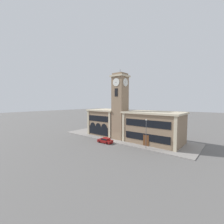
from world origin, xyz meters
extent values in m
plane|color=#605E5B|center=(0.00, 0.00, 0.00)|extent=(300.00, 300.00, 0.00)
cube|color=gray|center=(0.00, 6.71, 0.07)|extent=(40.77, 13.42, 0.15)
cube|color=#897056|center=(0.00, 4.37, 8.95)|extent=(3.61, 3.61, 17.90)
cube|color=beige|center=(0.00, 4.37, 18.12)|extent=(4.31, 4.31, 0.45)
cube|color=#897056|center=(0.00, 4.37, 18.65)|extent=(3.32, 3.32, 0.60)
cylinder|color=#4C4C51|center=(0.00, 4.37, 19.55)|extent=(0.10, 0.10, 1.20)
cylinder|color=silver|center=(0.00, 2.52, 16.29)|extent=(2.21, 0.10, 2.21)
cylinder|color=black|center=(0.00, 2.45, 16.29)|extent=(0.18, 0.04, 0.18)
cylinder|color=silver|center=(1.85, 4.37, 16.29)|extent=(0.10, 2.21, 2.21)
cylinder|color=black|center=(1.92, 4.37, 16.29)|extent=(0.04, 0.18, 0.18)
cube|color=black|center=(0.00, 2.53, 13.49)|extent=(1.01, 0.10, 2.20)
cube|color=#897056|center=(-7.05, 7.00, 3.95)|extent=(9.90, 8.86, 7.91)
cube|color=beige|center=(-7.05, 7.00, 8.13)|extent=(10.60, 9.56, 0.45)
cube|color=beige|center=(-11.65, 2.51, 3.95)|extent=(0.70, 0.16, 7.91)
cube|color=beige|center=(-2.45, 2.51, 3.95)|extent=(0.70, 0.16, 7.91)
cube|color=black|center=(-7.05, 2.53, 5.69)|extent=(8.11, 0.10, 1.74)
cube|color=black|center=(-7.05, 2.53, 1.90)|extent=(7.92, 0.10, 2.53)
cylinder|color=black|center=(-9.52, 2.52, 3.16)|extent=(2.18, 0.06, 2.18)
cylinder|color=black|center=(-7.05, 2.52, 3.16)|extent=(2.18, 0.06, 2.18)
cylinder|color=black|center=(-4.58, 2.52, 3.16)|extent=(2.18, 0.06, 2.18)
cube|color=#897056|center=(9.24, 7.00, 3.91)|extent=(14.28, 8.86, 7.81)
cube|color=beige|center=(9.24, 7.00, 8.04)|extent=(14.98, 9.56, 0.45)
cube|color=beige|center=(2.45, 2.51, 3.91)|extent=(0.70, 0.16, 7.81)
cube|color=beige|center=(16.03, 2.51, 3.91)|extent=(0.70, 0.16, 7.81)
cube|color=black|center=(9.24, 2.53, 5.62)|extent=(11.71, 0.10, 1.72)
cube|color=#5B3319|center=(9.24, 2.52, 1.41)|extent=(1.50, 0.12, 2.81)
cube|color=black|center=(9.24, 2.53, 2.25)|extent=(11.71, 0.10, 1.75)
cube|color=maroon|center=(-0.52, -1.50, 0.53)|extent=(4.14, 2.04, 0.68)
cube|color=maroon|center=(-0.36, -1.49, 1.11)|extent=(2.03, 1.75, 0.48)
cube|color=black|center=(-0.36, -1.49, 1.11)|extent=(1.95, 1.78, 0.36)
cylinder|color=black|center=(-1.73, -2.37, 0.35)|extent=(0.71, 0.26, 0.70)
cylinder|color=black|center=(-1.81, -0.75, 0.35)|extent=(0.71, 0.26, 0.70)
cylinder|color=black|center=(0.78, -2.24, 0.35)|extent=(0.71, 0.26, 0.70)
cylinder|color=black|center=(0.69, -0.63, 0.35)|extent=(0.71, 0.26, 0.70)
cylinder|color=#4C4C51|center=(10.21, 0.54, 3.38)|extent=(0.12, 0.12, 6.45)
sphere|color=silver|center=(10.21, 0.54, 6.78)|extent=(0.36, 0.36, 0.36)
camera|label=1|loc=(25.53, -30.51, 10.91)|focal=24.00mm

